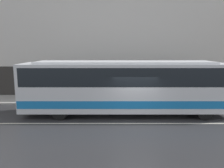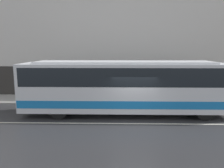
# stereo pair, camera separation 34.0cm
# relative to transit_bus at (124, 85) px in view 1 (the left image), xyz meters

# --- Properties ---
(ground_plane) EXTENTS (60.00, 60.00, 0.00)m
(ground_plane) POSITION_rel_transit_bus_xyz_m (0.54, -1.77, -1.86)
(ground_plane) COLOR #2D2D30
(sidewalk) EXTENTS (60.00, 2.87, 0.13)m
(sidewalk) POSITION_rel_transit_bus_xyz_m (0.54, 3.66, -1.79)
(sidewalk) COLOR #A09E99
(sidewalk) RESTS_ON ground_plane
(building_facade) EXTENTS (60.00, 0.35, 10.26)m
(building_facade) POSITION_rel_transit_bus_xyz_m (0.54, 5.24, 3.09)
(building_facade) COLOR silver
(building_facade) RESTS_ON ground_plane
(lane_stripe) EXTENTS (54.00, 0.14, 0.01)m
(lane_stripe) POSITION_rel_transit_bus_xyz_m (0.54, -1.77, -1.85)
(lane_stripe) COLOR beige
(lane_stripe) RESTS_ON ground_plane
(transit_bus) EXTENTS (12.39, 2.51, 3.30)m
(transit_bus) POSITION_rel_transit_bus_xyz_m (0.00, 0.00, 0.00)
(transit_bus) COLOR silver
(transit_bus) RESTS_ON ground_plane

